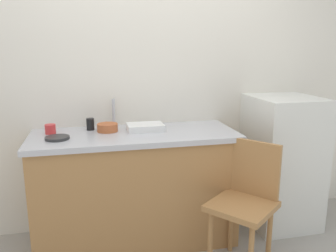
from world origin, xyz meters
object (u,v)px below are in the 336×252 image
(refrigerator, at_px, (282,161))
(cup_red, at_px, (50,129))
(terracotta_bowl, at_px, (107,128))
(hotplate, at_px, (57,138))
(chair, at_px, (246,199))
(dish_tray, at_px, (145,127))
(cup_black, at_px, (90,124))

(refrigerator, relative_size, cup_red, 14.23)
(terracotta_bowl, distance_m, hotplate, 0.39)
(chair, distance_m, cup_red, 1.52)
(refrigerator, xyz_separation_m, dish_tray, (-1.18, 0.05, 0.36))
(dish_tray, height_order, cup_black, cup_black)
(refrigerator, xyz_separation_m, chair, (-0.58, -0.51, -0.06))
(cup_black, bearing_deg, dish_tray, -14.33)
(dish_tray, bearing_deg, hotplate, -168.81)
(dish_tray, bearing_deg, refrigerator, -2.48)
(terracotta_bowl, distance_m, cup_red, 0.42)
(refrigerator, height_order, cup_red, refrigerator)
(hotplate, bearing_deg, cup_black, 45.44)
(chair, relative_size, dish_tray, 3.18)
(dish_tray, relative_size, cup_red, 3.54)
(chair, distance_m, cup_black, 1.30)
(dish_tray, height_order, terracotta_bowl, terracotta_bowl)
(refrigerator, bearing_deg, chair, -138.43)
(refrigerator, distance_m, dish_tray, 1.24)
(chair, bearing_deg, cup_red, -153.56)
(terracotta_bowl, bearing_deg, hotplate, -156.70)
(refrigerator, relative_size, hotplate, 6.62)
(chair, xyz_separation_m, cup_red, (-1.32, 0.61, 0.43))
(refrigerator, height_order, terracotta_bowl, refrigerator)
(chair, height_order, dish_tray, dish_tray)
(refrigerator, xyz_separation_m, cup_red, (-1.90, 0.10, 0.37))
(dish_tray, relative_size, cup_black, 3.03)
(refrigerator, bearing_deg, hotplate, -177.58)
(hotplate, distance_m, cup_red, 0.19)
(refrigerator, bearing_deg, terracotta_bowl, 176.99)
(hotplate, bearing_deg, dish_tray, 11.19)
(cup_black, bearing_deg, hotplate, -134.56)
(dish_tray, bearing_deg, cup_black, 165.67)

